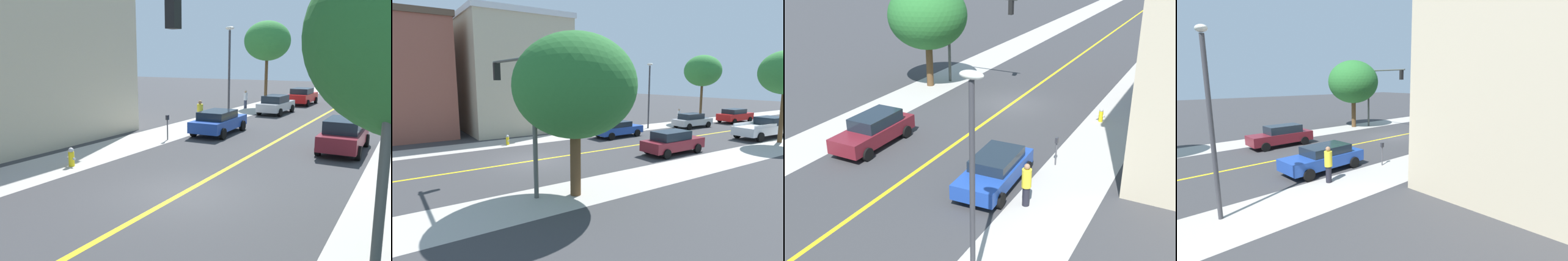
% 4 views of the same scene
% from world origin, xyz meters
% --- Properties ---
extents(ground_plane, '(140.00, 140.00, 0.00)m').
position_xyz_m(ground_plane, '(0.00, 0.00, 0.00)').
color(ground_plane, '#38383A').
extents(sidewalk_left, '(3.21, 126.00, 0.01)m').
position_xyz_m(sidewalk_left, '(-6.45, 0.00, 0.00)').
color(sidewalk_left, '#ADA8A0').
rests_on(sidewalk_left, ground).
extents(sidewalk_right, '(3.21, 126.00, 0.01)m').
position_xyz_m(sidewalk_right, '(6.45, 0.00, 0.00)').
color(sidewalk_right, '#ADA8A0').
rests_on(sidewalk_right, ground).
extents(road_centerline_stripe, '(0.20, 126.00, 0.00)m').
position_xyz_m(road_centerline_stripe, '(0.00, 0.00, 0.00)').
color(road_centerline_stripe, yellow).
rests_on(road_centerline_stripe, ground).
extents(street_tree_left_far, '(5.29, 5.29, 7.09)m').
position_xyz_m(street_tree_left_far, '(6.64, -0.85, 4.83)').
color(street_tree_left_far, brown).
rests_on(street_tree_left_far, ground).
extents(fire_hydrant, '(0.44, 0.24, 0.79)m').
position_xyz_m(fire_hydrant, '(-5.71, 0.44, 0.39)').
color(fire_hydrant, yellow).
rests_on(fire_hydrant, ground).
extents(parking_meter, '(0.12, 0.18, 1.37)m').
position_xyz_m(parking_meter, '(-5.31, 6.86, 0.90)').
color(parking_meter, '#4C4C51').
rests_on(parking_meter, ground).
extents(traffic_light_mast, '(5.18, 0.32, 6.41)m').
position_xyz_m(traffic_light_mast, '(4.43, -2.46, 4.32)').
color(traffic_light_mast, '#474C47').
rests_on(traffic_light_mast, ground).
extents(street_lamp, '(0.70, 0.36, 6.73)m').
position_xyz_m(street_lamp, '(-5.83, 15.74, 4.14)').
color(street_lamp, '#38383D').
rests_on(street_lamp, ground).
extents(blue_sedan_left_curb, '(2.21, 4.67, 1.40)m').
position_xyz_m(blue_sedan_left_curb, '(-3.68, 9.86, 0.75)').
color(blue_sedan_left_curb, '#1E429E').
rests_on(blue_sedan_left_curb, ground).
extents(maroon_sedan_right_curb, '(1.97, 4.71, 1.60)m').
position_xyz_m(maroon_sedan_right_curb, '(3.52, 8.94, 0.83)').
color(maroon_sedan_right_curb, maroon).
rests_on(maroon_sedan_right_curb, ground).
extents(pedestrian_yellow_shirt, '(0.38, 0.38, 1.82)m').
position_xyz_m(pedestrian_yellow_shirt, '(-5.47, 10.77, 0.96)').
color(pedestrian_yellow_shirt, black).
rests_on(pedestrian_yellow_shirt, ground).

